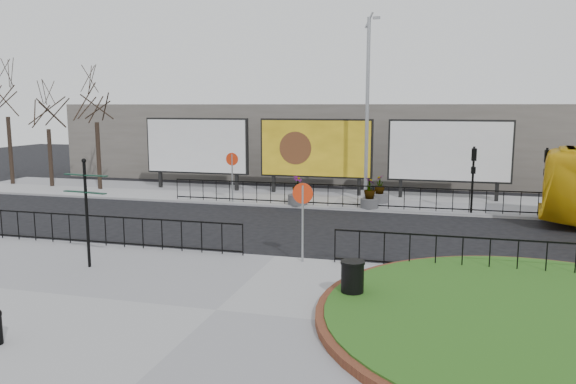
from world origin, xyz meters
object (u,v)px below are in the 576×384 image
(billboard_mid, at_px, (316,149))
(planter_c, at_px, (379,192))
(fingerpost_sign, at_px, (86,202))
(planter_a, at_px, (298,194))
(lamp_post, at_px, (367,108))
(litter_bin, at_px, (352,281))
(planter_b, at_px, (370,196))

(billboard_mid, distance_m, planter_c, 4.63)
(fingerpost_sign, xyz_separation_m, planter_a, (3.46, 12.02, -1.48))
(lamp_post, bearing_deg, planter_c, -0.00)
(litter_bin, xyz_separation_m, planter_c, (-0.82, 14.50, 0.01))
(billboard_mid, distance_m, litter_bin, 17.19)
(lamp_post, relative_size, litter_bin, 9.15)
(billboard_mid, bearing_deg, planter_c, -28.05)
(billboard_mid, bearing_deg, lamp_post, -33.25)
(litter_bin, relative_size, planter_c, 0.73)
(billboard_mid, xyz_separation_m, fingerpost_sign, (-3.57, -15.59, -0.50))
(planter_b, bearing_deg, fingerpost_sign, -120.13)
(litter_bin, xyz_separation_m, planter_a, (-4.63, 12.90, -0.01))
(litter_bin, distance_m, planter_a, 13.71)
(fingerpost_sign, bearing_deg, lamp_post, 75.18)
(planter_b, xyz_separation_m, planter_c, (0.30, 1.60, -0.06))
(billboard_mid, xyz_separation_m, litter_bin, (4.52, -16.47, -1.97))
(litter_bin, distance_m, planter_b, 12.95)
(litter_bin, relative_size, planter_a, 0.71)
(billboard_mid, relative_size, litter_bin, 6.15)
(fingerpost_sign, bearing_deg, billboard_mid, 88.06)
(billboard_mid, bearing_deg, litter_bin, -74.65)
(fingerpost_sign, distance_m, planter_a, 12.59)
(planter_a, height_order, planter_c, planter_a)
(billboard_mid, bearing_deg, fingerpost_sign, -102.90)
(fingerpost_sign, height_order, planter_a, fingerpost_sign)
(litter_bin, distance_m, planter_c, 14.52)
(fingerpost_sign, height_order, litter_bin, fingerpost_sign)
(lamp_post, relative_size, planter_c, 6.66)
(lamp_post, bearing_deg, litter_bin, -84.04)
(planter_b, distance_m, planter_c, 1.63)
(fingerpost_sign, bearing_deg, planter_b, 70.84)
(lamp_post, bearing_deg, planter_b, -76.13)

